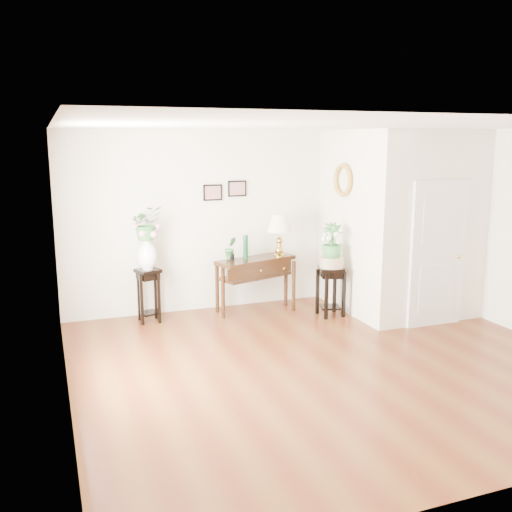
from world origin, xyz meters
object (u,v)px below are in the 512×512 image
console_table (256,285)px  plant_stand_b (331,291)px  table_lamp (279,234)px  plant_stand_a (149,296)px

console_table → plant_stand_b: size_ratio=1.69×
table_lamp → plant_stand_a: table_lamp is taller
plant_stand_a → plant_stand_b: 2.74m
table_lamp → plant_stand_b: table_lamp is taller
console_table → table_lamp: bearing=-17.9°
console_table → table_lamp: (0.40, 0.00, 0.78)m
plant_stand_a → console_table: bearing=-2.3°
console_table → plant_stand_a: console_table is taller
plant_stand_a → plant_stand_b: plant_stand_a is taller
table_lamp → plant_stand_b: (0.60, -0.60, -0.83)m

